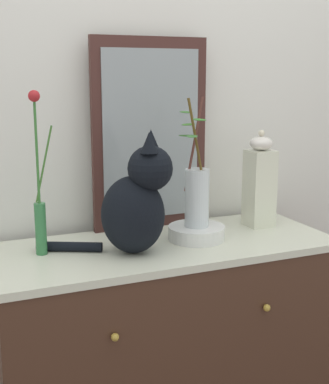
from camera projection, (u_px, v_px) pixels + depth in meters
name	position (u px, v px, depth m)	size (l,w,h in m)	color
wall_back	(132.00, 98.00, 2.02)	(4.40, 0.08, 2.60)	silver
sideboard	(165.00, 352.00, 1.93)	(1.18, 0.50, 0.82)	#432A1D
mirror_leaning	(150.00, 135.00, 1.98)	(0.44, 0.03, 0.70)	#422420
cat_sitting	(136.00, 202.00, 1.71)	(0.42, 0.27, 0.40)	black
vase_slim_green	(40.00, 202.00, 1.70)	(0.07, 0.04, 0.52)	#317441
bowl_porcelain	(196.00, 232.00, 1.89)	(0.20, 0.20, 0.05)	white
vase_glass_clear	(196.00, 193.00, 1.86)	(0.12, 0.19, 0.45)	silver
jar_lidded_porcelain	(260.00, 183.00, 2.03)	(0.10, 0.10, 0.37)	silver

